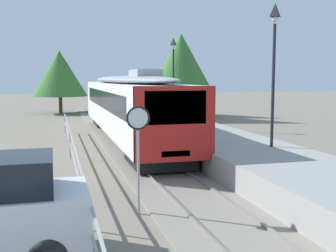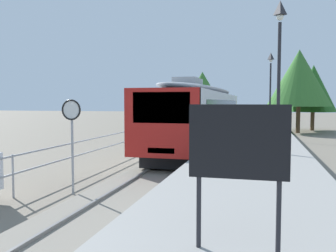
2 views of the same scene
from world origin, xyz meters
The scene contains 11 objects.
ground_plane centered at (-3.00, 22.00, 0.00)m, with size 160.00×160.00×0.00m, color slate.
track_rails centered at (0.00, 22.00, 0.03)m, with size 3.20×60.00×0.14m.
commuter_train centered at (0.00, 25.48, 2.15)m, with size 2.82×19.59×3.74m.
station_platform centered at (3.25, 22.00, 0.45)m, with size 3.90×60.00×0.90m, color #999691.
platform_lamp_mid_platform centered at (4.06, 16.68, 4.62)m, with size 0.34×0.34×5.35m.
platform_lamp_far_end centered at (4.06, 30.47, 4.62)m, with size 0.34×0.34×5.35m.
speed_limit_sign centered at (-1.87, 12.78, 2.12)m, with size 0.61×0.10×2.81m.
carpark_fence centered at (-3.30, 12.00, 0.91)m, with size 0.06×36.06×1.25m.
tree_behind_carpark centered at (6.60, 37.01, 4.81)m, with size 5.49×5.49×7.28m.
tree_behind_station_far centered at (-3.35, 45.91, 3.99)m, with size 5.42×5.42×6.27m.
tree_distant_left centered at (8.19, 40.26, 4.00)m, with size 4.28×4.28×6.22m.
Camera 1 is at (-3.87, 2.42, 3.49)m, focal length 44.89 mm.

